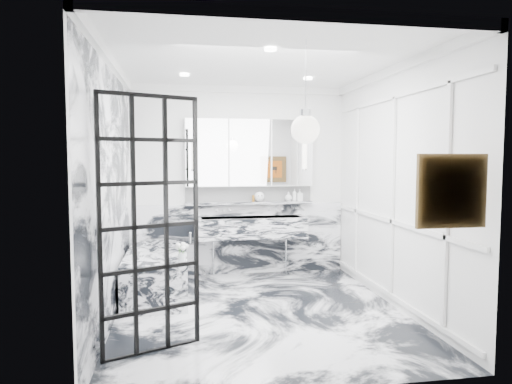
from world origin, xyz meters
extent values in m
plane|color=white|center=(0.00, 0.00, 0.00)|extent=(3.60, 3.60, 0.00)
plane|color=white|center=(0.00, 0.00, 2.80)|extent=(3.60, 3.60, 0.00)
plane|color=white|center=(0.00, 1.80, 1.40)|extent=(3.60, 0.00, 3.60)
plane|color=white|center=(0.00, -1.80, 1.40)|extent=(3.60, 0.00, 3.60)
plane|color=white|center=(-1.60, 0.00, 1.40)|extent=(0.00, 3.60, 3.60)
plane|color=white|center=(1.60, 0.00, 1.40)|extent=(0.00, 3.60, 3.60)
cube|color=white|center=(0.00, 1.78, 0.53)|extent=(3.18, 0.05, 1.05)
cube|color=white|center=(-1.59, 0.00, 1.34)|extent=(0.02, 3.56, 2.68)
cube|color=white|center=(1.58, 0.00, 1.30)|extent=(0.03, 3.40, 2.30)
imported|color=#8C5919|center=(0.84, 1.71, 1.18)|extent=(0.09, 0.09, 0.19)
imported|color=#4C4C51|center=(0.92, 1.71, 1.18)|extent=(0.09, 0.09, 0.18)
imported|color=silver|center=(0.74, 1.71, 1.16)|extent=(0.12, 0.12, 0.14)
sphere|color=white|center=(0.30, 1.71, 1.17)|extent=(0.15, 0.15, 0.15)
cylinder|color=#8C5919|center=(0.20, 1.71, 1.14)|extent=(0.04, 0.04, 0.10)
cylinder|color=silver|center=(-0.86, 0.16, 0.61)|extent=(0.08, 0.08, 0.12)
cube|color=#C35214|center=(1.20, -1.76, 1.49)|extent=(0.48, 0.05, 0.48)
sphere|color=white|center=(0.20, -1.14, 1.99)|extent=(0.25, 0.25, 0.25)
cube|color=silver|center=(0.15, 1.55, 0.73)|extent=(1.60, 0.45, 0.30)
cube|color=silver|center=(0.15, 1.72, 1.07)|extent=(1.90, 0.14, 0.04)
cube|color=white|center=(0.15, 1.78, 1.21)|extent=(1.90, 0.03, 0.23)
cube|color=white|center=(0.15, 1.73, 1.82)|extent=(1.90, 0.16, 1.00)
cylinder|color=white|center=(-0.67, 1.63, 1.78)|extent=(0.07, 0.07, 0.40)
cylinder|color=white|center=(0.97, 1.63, 1.78)|extent=(0.07, 0.07, 0.40)
cube|color=silver|center=(-1.18, 0.90, 0.28)|extent=(0.75, 1.65, 0.55)
camera|label=1|loc=(-0.87, -4.97, 1.74)|focal=32.00mm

